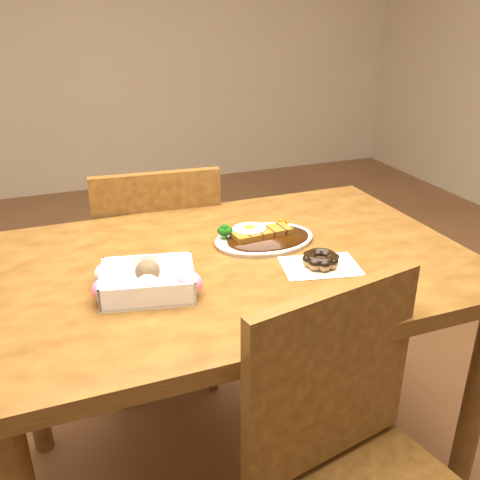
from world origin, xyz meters
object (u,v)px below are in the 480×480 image
object	(u,v)px
donut_box	(145,281)
chair_far	(157,270)
katsu_curry_plate	(262,237)
table	(233,293)
pon_de_ring	(321,260)

from	to	relation	value
donut_box	chair_far	bearing A→B (deg)	76.23
chair_far	katsu_curry_plate	xyz separation A→B (m)	(0.20, -0.46, 0.29)
chair_far	katsu_curry_plate	size ratio (longest dim) A/B	3.20
katsu_curry_plate	table	bearing A→B (deg)	-147.31
table	chair_far	xyz separation A→B (m)	(-0.09, 0.54, -0.17)
table	pon_de_ring	xyz separation A→B (m)	(0.19, -0.12, 0.12)
chair_far	pon_de_ring	bearing A→B (deg)	117.70
table	donut_box	size ratio (longest dim) A/B	4.99
table	pon_de_ring	size ratio (longest dim) A/B	5.73
table	donut_box	distance (m)	0.29
table	katsu_curry_plate	size ratio (longest dim) A/B	4.42
katsu_curry_plate	pon_de_ring	bearing A→B (deg)	-68.87
katsu_curry_plate	pon_de_ring	world-z (taller)	katsu_curry_plate
donut_box	table	bearing A→B (deg)	20.37
table	pon_de_ring	world-z (taller)	pon_de_ring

